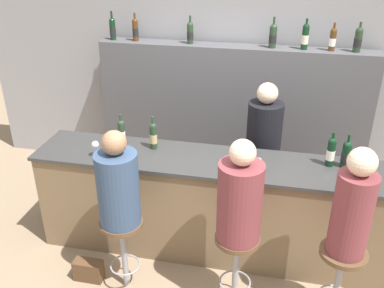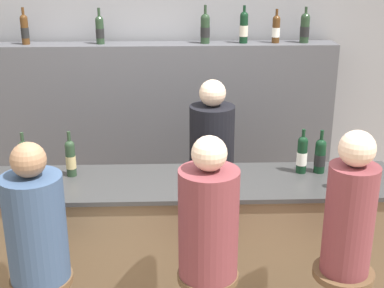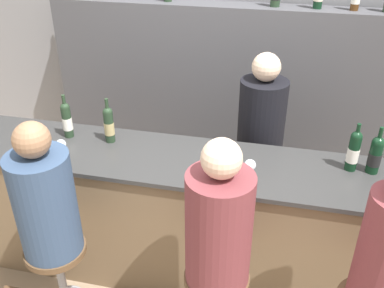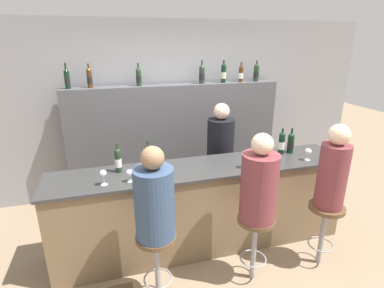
% 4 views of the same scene
% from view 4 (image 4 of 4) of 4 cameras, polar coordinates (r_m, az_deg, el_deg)
% --- Properties ---
extents(ground_plane, '(16.00, 16.00, 0.00)m').
position_cam_4_polar(ground_plane, '(3.57, 3.77, -21.09)').
color(ground_plane, '#8C755B').
extents(wall_back, '(6.40, 0.05, 2.60)m').
position_cam_4_polar(wall_back, '(4.66, -3.79, 6.66)').
color(wall_back, gray).
rests_on(wall_back, ground_plane).
extents(bar_counter, '(3.32, 0.62, 1.00)m').
position_cam_4_polar(bar_counter, '(3.50, 2.32, -11.84)').
color(bar_counter, brown).
rests_on(bar_counter, ground_plane).
extents(back_bar_cabinet, '(3.12, 0.28, 1.71)m').
position_cam_4_polar(back_bar_cabinet, '(4.57, -3.06, 0.59)').
color(back_bar_cabinet, '#4C4C51').
rests_on(back_bar_cabinet, ground_plane).
extents(wine_bottle_counter_0, '(0.07, 0.07, 0.32)m').
position_cam_4_polar(wine_bottle_counter_0, '(3.18, -13.91, -2.95)').
color(wine_bottle_counter_0, '#233823').
rests_on(wine_bottle_counter_0, bar_counter).
extents(wine_bottle_counter_1, '(0.07, 0.07, 0.32)m').
position_cam_4_polar(wine_bottle_counter_1, '(3.21, -8.31, -2.43)').
color(wine_bottle_counter_1, '#233823').
rests_on(wine_bottle_counter_1, bar_counter).
extents(wine_bottle_counter_2, '(0.07, 0.07, 0.32)m').
position_cam_4_polar(wine_bottle_counter_2, '(3.74, 16.69, 0.20)').
color(wine_bottle_counter_2, black).
rests_on(wine_bottle_counter_2, bar_counter).
extents(wine_bottle_counter_3, '(0.08, 0.08, 0.31)m').
position_cam_4_polar(wine_bottle_counter_3, '(3.82, 18.29, 0.22)').
color(wine_bottle_counter_3, black).
rests_on(wine_bottle_counter_3, bar_counter).
extents(wine_bottle_backbar_0, '(0.07, 0.07, 0.32)m').
position_cam_4_polar(wine_bottle_backbar_0, '(4.27, -22.70, 11.41)').
color(wine_bottle_backbar_0, black).
rests_on(wine_bottle_backbar_0, back_bar_cabinet).
extents(wine_bottle_backbar_1, '(0.07, 0.07, 0.31)m').
position_cam_4_polar(wine_bottle_backbar_1, '(4.25, -18.93, 11.84)').
color(wine_bottle_backbar_1, '#4C2D14').
rests_on(wine_bottle_backbar_1, back_bar_cabinet).
extents(wine_bottle_backbar_2, '(0.07, 0.07, 0.31)m').
position_cam_4_polar(wine_bottle_backbar_2, '(4.27, -10.12, 12.49)').
color(wine_bottle_backbar_2, '#233823').
rests_on(wine_bottle_backbar_2, back_bar_cabinet).
extents(wine_bottle_backbar_3, '(0.08, 0.08, 0.33)m').
position_cam_4_polar(wine_bottle_backbar_3, '(4.46, 1.89, 13.13)').
color(wine_bottle_backbar_3, '#233823').
rests_on(wine_bottle_backbar_3, back_bar_cabinet).
extents(wine_bottle_backbar_4, '(0.07, 0.07, 0.32)m').
position_cam_4_polar(wine_bottle_backbar_4, '(4.57, 6.02, 13.29)').
color(wine_bottle_backbar_4, black).
rests_on(wine_bottle_backbar_4, back_bar_cabinet).
extents(wine_bottle_backbar_5, '(0.07, 0.07, 0.29)m').
position_cam_4_polar(wine_bottle_backbar_5, '(4.69, 9.32, 13.09)').
color(wine_bottle_backbar_5, '#4C2D14').
rests_on(wine_bottle_backbar_5, back_bar_cabinet).
extents(wine_bottle_backbar_6, '(0.08, 0.08, 0.31)m').
position_cam_4_polar(wine_bottle_backbar_6, '(4.80, 12.13, 13.16)').
color(wine_bottle_backbar_6, '#233823').
rests_on(wine_bottle_backbar_6, back_bar_cabinet).
extents(wine_glass_0, '(0.07, 0.07, 0.15)m').
position_cam_4_polar(wine_glass_0, '(2.94, -16.57, -5.49)').
color(wine_glass_0, silver).
rests_on(wine_glass_0, bar_counter).
extents(wine_glass_1, '(0.07, 0.07, 0.13)m').
position_cam_4_polar(wine_glass_1, '(2.96, -11.83, -5.46)').
color(wine_glass_1, silver).
rests_on(wine_glass_1, bar_counter).
extents(wine_glass_2, '(0.07, 0.07, 0.15)m').
position_cam_4_polar(wine_glass_2, '(3.25, 10.11, -2.76)').
color(wine_glass_2, silver).
rests_on(wine_glass_2, bar_counter).
extents(wine_glass_3, '(0.07, 0.07, 0.14)m').
position_cam_4_polar(wine_glass_3, '(3.65, 21.24, -1.43)').
color(wine_glass_3, silver).
rests_on(wine_glass_3, bar_counter).
extents(bar_stool_left, '(0.36, 0.36, 0.70)m').
position_cam_4_polar(bar_stool_left, '(2.83, -6.74, -19.48)').
color(bar_stool_left, gray).
rests_on(bar_stool_left, ground_plane).
extents(guest_seated_left, '(0.34, 0.34, 0.82)m').
position_cam_4_polar(guest_seated_left, '(2.54, -7.19, -10.47)').
color(guest_seated_left, '#334766').
rests_on(guest_seated_left, bar_stool_left).
extents(bar_stool_middle, '(0.36, 0.36, 0.70)m').
position_cam_4_polar(bar_stool_middle, '(3.09, 11.95, -16.09)').
color(bar_stool_middle, gray).
rests_on(bar_stool_middle, ground_plane).
extents(guest_seated_middle, '(0.34, 0.34, 0.84)m').
position_cam_4_polar(guest_seated_middle, '(2.82, 12.67, -7.40)').
color(guest_seated_middle, brown).
rests_on(guest_seated_middle, bar_stool_middle).
extents(bar_stool_right, '(0.36, 0.36, 0.70)m').
position_cam_4_polar(bar_stool_right, '(3.49, 23.98, -12.95)').
color(bar_stool_right, gray).
rests_on(bar_stool_right, ground_plane).
extents(guest_seated_right, '(0.28, 0.28, 0.87)m').
position_cam_4_polar(guest_seated_right, '(3.25, 25.27, -4.66)').
color(guest_seated_right, brown).
rests_on(guest_seated_right, bar_stool_right).
extents(bartender, '(0.35, 0.35, 1.56)m').
position_cam_4_polar(bartender, '(4.03, 5.31, -4.13)').
color(bartender, black).
rests_on(bartender, ground_plane).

